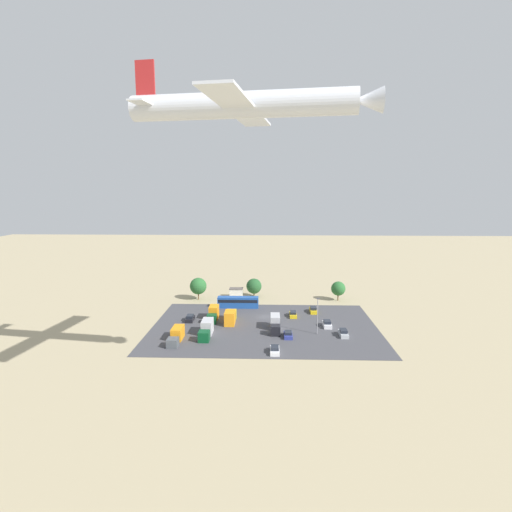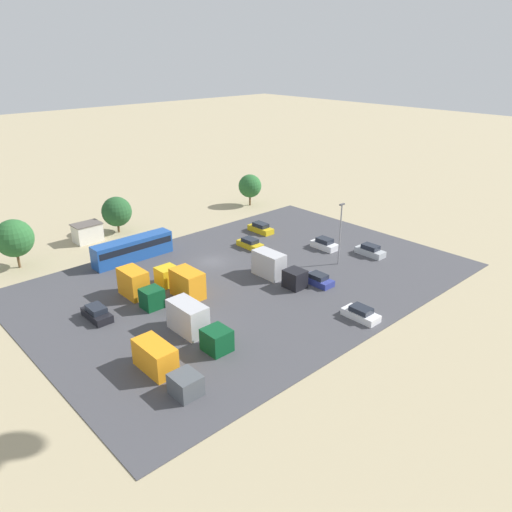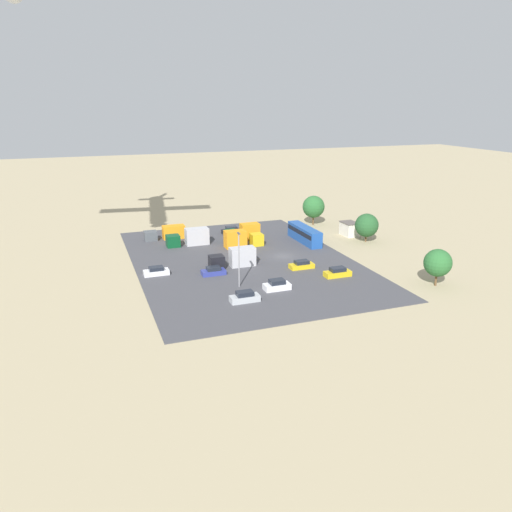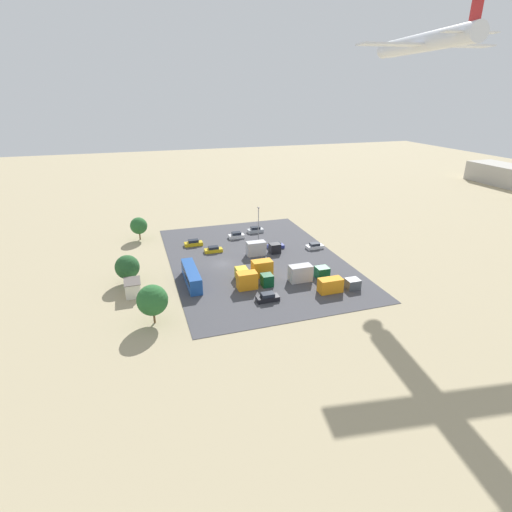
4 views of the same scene
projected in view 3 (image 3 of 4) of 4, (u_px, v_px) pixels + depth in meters
ground_plane at (283, 257)px, 95.39m from camera, size 400.00×400.00×0.00m
parking_lot_surface at (243, 261)px, 92.77m from camera, size 56.65×39.12×0.08m
shed_building at (349, 229)px, 109.89m from camera, size 4.37×3.09×3.00m
bus at (304, 234)px, 104.68m from camera, size 11.96×2.49×3.24m
parked_car_0 at (156, 271)px, 85.10m from camera, size 1.96×4.28×1.43m
parked_car_1 at (231, 231)px, 111.56m from camera, size 1.97×4.29×1.57m
parked_car_2 at (213, 271)px, 85.17m from camera, size 1.97×4.07×1.41m
parked_car_3 at (302, 265)px, 88.38m from camera, size 1.89×4.37×1.44m
parked_car_4 at (245, 297)px, 73.74m from camera, size 1.85×4.42×1.62m
parked_car_5 at (277, 285)px, 78.45m from camera, size 1.99×4.20×1.65m
parked_car_6 at (338, 273)px, 84.33m from camera, size 1.87×4.60×1.59m
parked_truck_0 at (235, 258)px, 89.12m from camera, size 2.30×8.35×3.38m
parked_truck_1 at (244, 233)px, 106.17m from camera, size 2.37×7.33×3.46m
parked_truck_2 at (167, 233)px, 106.99m from camera, size 2.36×8.64×2.82m
parked_truck_3 at (190, 238)px, 102.37m from camera, size 2.47×8.68×3.41m
parked_truck_4 at (241, 239)px, 101.17m from camera, size 2.56×7.90×3.46m
tree_near_shed at (367, 225)px, 104.37m from camera, size 4.93×4.93×6.04m
tree_apron_mid at (314, 207)px, 118.55m from camera, size 5.25×5.25×7.02m
tree_apron_far at (438, 263)px, 79.38m from camera, size 4.45×4.45×6.08m
light_pole_lot_centre at (239, 258)px, 78.32m from camera, size 0.90×0.28×8.94m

